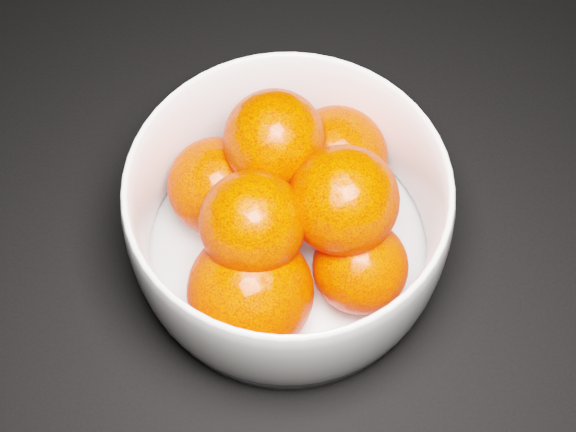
{
  "coord_description": "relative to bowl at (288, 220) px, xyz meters",
  "views": [
    {
      "loc": [
        0.26,
        -0.5,
        0.51
      ],
      "look_at": [
        0.25,
        -0.25,
        0.06
      ],
      "focal_mm": 50.0,
      "sensor_mm": 36.0,
      "label": 1
    }
  ],
  "objects": [
    {
      "name": "bowl",
      "position": [
        0.0,
        0.0,
        0.0
      ],
      "size": [
        0.21,
        0.21,
        0.1
      ],
      "rotation": [
        0.0,
        0.0,
        0.35
      ],
      "color": "white",
      "rests_on": "ground"
    },
    {
      "name": "orange_pile",
      "position": [
        -0.0,
        -0.0,
        0.01
      ],
      "size": [
        0.16,
        0.18,
        0.11
      ],
      "color": "#ED2300",
      "rests_on": "bowl"
    }
  ]
}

